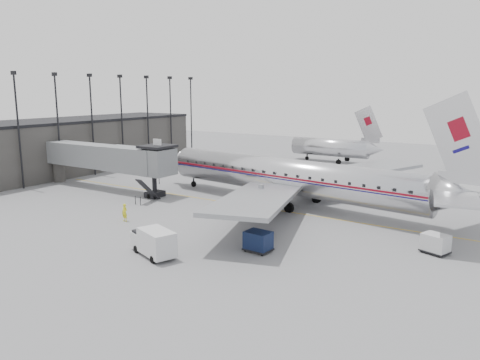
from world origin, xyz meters
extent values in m
plane|color=slate|center=(0.00, 0.00, 0.00)|extent=(160.00, 160.00, 0.00)
cube|color=#3C3936|center=(-34.00, 10.00, 4.00)|extent=(12.00, 46.00, 8.00)
cube|color=gold|center=(3.00, 6.00, 0.01)|extent=(60.00, 0.15, 0.01)
cube|color=slate|center=(-22.00, 3.60, 4.30)|extent=(12.00, 2.80, 3.00)
cube|color=slate|center=(-13.00, 3.60, 4.30)|extent=(8.00, 3.00, 3.10)
cube|color=slate|center=(-9.00, 4.00, 4.30)|extent=(3.20, 3.60, 3.20)
cube|color=black|center=(-9.00, 4.00, 6.20)|extent=(3.40, 3.80, 0.30)
cube|color=white|center=(-9.00, 4.00, 6.70)|extent=(1.20, 0.15, 0.80)
cylinder|color=black|center=(-9.30, 3.60, 1.40)|extent=(0.56, 0.56, 2.80)
cube|color=black|center=(-9.30, 3.60, 0.35)|extent=(1.60, 2.20, 0.70)
cylinder|color=black|center=(-9.30, 2.60, 0.30)|extent=(0.30, 0.60, 0.60)
cylinder|color=black|center=(-9.30, 4.60, 0.30)|extent=(0.30, 0.60, 0.60)
cylinder|color=#3C3936|center=(-27.50, 3.60, 1.40)|extent=(1.60, 1.60, 2.80)
cube|color=black|center=(-8.20, 1.30, 1.50)|extent=(0.90, 3.20, 2.90)
cylinder|color=black|center=(-27.50, -2.00, 7.50)|extent=(0.24, 0.24, 15.00)
cube|color=black|center=(-27.50, -2.00, 15.00)|extent=(0.90, 0.25, 0.50)
cylinder|color=black|center=(-27.50, 4.00, 7.50)|extent=(0.24, 0.24, 15.00)
cube|color=black|center=(-27.50, 4.00, 15.00)|extent=(0.90, 0.25, 0.50)
cylinder|color=black|center=(-27.50, 10.00, 7.50)|extent=(0.24, 0.24, 15.00)
cube|color=black|center=(-27.50, 10.00, 15.00)|extent=(0.90, 0.25, 0.50)
cylinder|color=black|center=(-27.50, 16.00, 7.50)|extent=(0.24, 0.24, 15.00)
cube|color=black|center=(-27.50, 16.00, 15.00)|extent=(0.90, 0.25, 0.50)
cylinder|color=black|center=(-27.50, 22.00, 7.50)|extent=(0.24, 0.24, 15.00)
cube|color=black|center=(-27.50, 22.00, 15.00)|extent=(0.90, 0.25, 0.50)
cylinder|color=black|center=(-27.50, 28.00, 7.50)|extent=(0.24, 0.24, 15.00)
cube|color=black|center=(-27.50, 28.00, 15.00)|extent=(0.90, 0.25, 0.50)
cylinder|color=black|center=(-27.50, 34.00, 7.50)|extent=(0.24, 0.24, 15.00)
cube|color=black|center=(-27.50, 34.00, 15.00)|extent=(0.90, 0.25, 0.50)
cylinder|color=silver|center=(-2.00, 42.00, 2.60)|extent=(14.00, 3.20, 3.20)
cube|color=silver|center=(4.80, 42.00, 7.00)|extent=(5.17, 0.26, 6.52)
cylinder|color=black|center=(-6.50, 42.00, 0.50)|extent=(0.24, 0.24, 1.00)
cylinder|color=black|center=(19.50, 46.00, 0.50)|extent=(0.24, 0.24, 1.00)
cylinder|color=silver|center=(6.00, 9.00, 3.26)|extent=(32.82, 8.22, 4.02)
cone|color=silver|center=(-11.77, 11.33, 3.26)|extent=(3.75, 4.41, 4.02)
cone|color=silver|center=(24.09, 6.63, 3.69)|extent=(4.80, 4.35, 3.82)
cube|color=maroon|center=(6.00, 9.00, 3.53)|extent=(32.83, 8.27, 0.20)
cube|color=#120A5F|center=(6.00, 9.00, 3.28)|extent=(32.83, 8.27, 0.11)
cube|color=silver|center=(23.77, 6.67, 8.69)|extent=(6.65, 1.19, 8.34)
cube|color=gray|center=(10.50, 18.27, 2.93)|extent=(14.16, 17.93, 1.29)
cube|color=gray|center=(7.96, -1.11, 2.93)|extent=(10.67, 18.35, 1.29)
cylinder|color=gray|center=(7.27, 14.53, 1.57)|extent=(3.96, 2.74, 2.28)
cylinder|color=gray|center=(5.80, 3.33, 1.57)|extent=(3.96, 2.74, 2.28)
cylinder|color=black|center=(-9.07, 10.98, 0.71)|extent=(0.22, 0.22, 1.41)
cylinder|color=black|center=(8.52, 11.52, 0.76)|extent=(0.28, 0.28, 1.52)
cylinder|color=black|center=(8.52, 11.52, 0.49)|extent=(1.13, 0.52, 1.09)
cylinder|color=black|center=(7.79, 5.92, 0.76)|extent=(0.28, 0.28, 1.52)
cylinder|color=black|center=(7.79, 5.92, 0.49)|extent=(1.13, 0.52, 1.09)
cube|color=silver|center=(5.25, -11.96, 1.24)|extent=(3.75, 2.88, 1.93)
cube|color=silver|center=(3.09, -11.16, 0.87)|extent=(1.99, 2.15, 1.29)
cube|color=black|center=(3.09, -11.16, 1.43)|extent=(1.58, 1.85, 0.55)
cylinder|color=black|center=(3.06, -12.03, 0.29)|extent=(0.63, 0.42, 0.59)
cylinder|color=black|center=(3.64, -10.48, 0.29)|extent=(0.63, 0.42, 0.59)
cylinder|color=black|center=(5.82, -13.06, 0.29)|extent=(0.63, 0.42, 0.59)
cylinder|color=black|center=(6.40, -11.51, 0.29)|extent=(0.63, 0.42, 0.59)
cube|color=#0D1837|center=(11.22, -6.52, 0.97)|extent=(2.14, 1.67, 1.43)
cube|color=black|center=(11.22, -6.52, 0.20)|extent=(2.25, 1.78, 0.12)
cylinder|color=black|center=(10.36, -7.07, 0.15)|extent=(0.31, 0.14, 0.31)
cylinder|color=black|center=(11.99, -7.19, 0.15)|extent=(0.31, 0.14, 0.31)
cylinder|color=black|center=(10.45, -5.85, 0.15)|extent=(0.31, 0.14, 0.31)
cylinder|color=black|center=(12.07, -5.97, 0.15)|extent=(0.31, 0.14, 0.31)
cube|color=silver|center=(23.43, 0.73, 0.92)|extent=(2.31, 2.02, 1.35)
cube|color=black|center=(23.43, 0.73, 0.19)|extent=(2.43, 2.15, 0.12)
cylinder|color=black|center=(22.50, 0.45, 0.14)|extent=(0.31, 0.21, 0.29)
cylinder|color=black|center=(23.95, -0.08, 0.14)|extent=(0.31, 0.21, 0.29)
cylinder|color=black|center=(22.90, 1.54, 0.14)|extent=(0.31, 0.21, 0.29)
cylinder|color=black|center=(24.35, 1.00, 0.14)|extent=(0.31, 0.21, 0.29)
imported|color=yellow|center=(-4.48, -6.00, 0.89)|extent=(0.65, 0.43, 1.79)
camera|label=1|loc=(29.39, -37.83, 12.96)|focal=35.00mm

